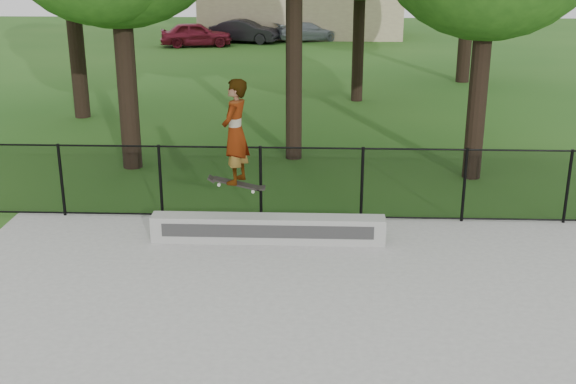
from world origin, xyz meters
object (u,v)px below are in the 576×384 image
Objects in this scene: car_a at (196,34)px; car_c at (307,31)px; grind_ledge at (268,229)px; car_b at (245,31)px; skater_airborne at (235,133)px.

car_c is at bearing -77.68° from car_a.
car_a is (-5.85, 27.77, 0.36)m from grind_ledge.
car_b is 29.90m from skater_airborne.
grind_ledge is 1.21× the size of car_b.
grind_ledge is 1.96m from skater_airborne.
skater_airborne is at bearing -156.18° from grind_ledge.
car_a is at bearing 91.77° from car_c.
car_a is at bearing 137.44° from car_b.
skater_airborne is at bearing -161.62° from car_b.
car_c reaches higher than grind_ledge.
grind_ledge is 1.23× the size of car_c.
grind_ledge is 30.45m from car_c.
car_a is 28.55m from skater_airborne.
grind_ledge is 28.38m from car_a.
skater_airborne reaches higher than car_a.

